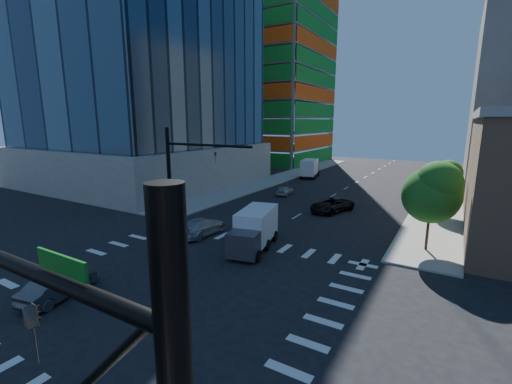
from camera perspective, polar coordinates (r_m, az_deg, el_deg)
The scene contains 14 objects.
ground at distance 21.93m, azimuth -13.42°, elevation -15.00°, with size 160.00×160.00×0.00m, color black.
road_markings at distance 21.93m, azimuth -13.42°, elevation -14.99°, with size 20.00×20.00×0.01m, color silver.
sidewalk_ne at distance 54.74m, azimuth 28.64°, elevation 0.07°, with size 5.00×60.00×0.15m, color gray.
sidewalk_nw at distance 60.77m, azimuth 4.47°, elevation 2.50°, with size 5.00×60.00×0.15m, color gray.
construction_building at distance 87.61m, azimuth 2.17°, elevation 21.45°, with size 25.16×34.50×70.60m.
signal_mast_nw at distance 35.13m, azimuth -12.62°, elevation 4.47°, with size 10.20×0.40×9.00m.
tree_south at distance 28.25m, azimuth 27.48°, elevation 0.06°, with size 4.16×4.16×6.82m.
tree_north at distance 40.19m, azimuth 28.91°, elevation 2.00°, with size 3.54×3.52×5.78m.
car_nb_far at distance 38.38m, azimuth 12.52°, elevation -2.11°, with size 2.54×5.52×1.53m, color black.
car_sb_near at distance 30.32m, azimuth -8.98°, elevation -5.71°, with size 2.08×5.12×1.49m, color #BBBBBB.
car_sb_mid at distance 46.18m, azimuth 4.83°, elevation 0.29°, with size 1.52×3.77×1.28m, color #B1B5BA.
car_sb_cross at distance 22.71m, azimuth -30.00°, elevation -13.37°, with size 1.52×4.35×1.43m, color #46474B.
box_truck_near at distance 26.42m, azimuth -0.49°, elevation -6.87°, with size 3.63×6.11×3.00m.
box_truck_far at distance 61.57m, azimuth 9.03°, elevation 3.78°, with size 3.87×6.53×3.21m.
Camera 1 is at (13.94, -13.86, 9.73)m, focal length 24.00 mm.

